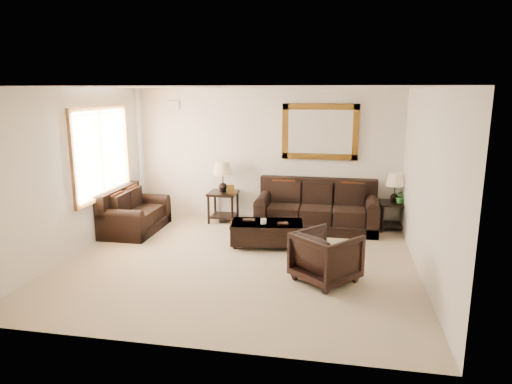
% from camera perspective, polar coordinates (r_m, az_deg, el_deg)
% --- Properties ---
extents(room, '(5.51, 5.01, 2.71)m').
position_cam_1_polar(room, '(6.93, -2.37, 1.74)').
color(room, '#9E876D').
rests_on(room, ground).
extents(window, '(0.07, 1.96, 1.66)m').
position_cam_1_polar(window, '(8.71, -18.66, 4.66)').
color(window, white).
rests_on(window, room).
extents(mirror, '(1.50, 0.06, 1.10)m').
position_cam_1_polar(mirror, '(9.15, 8.01, 7.45)').
color(mirror, '#442C0D').
rests_on(mirror, room).
extents(air_vent, '(0.25, 0.02, 0.18)m').
position_cam_1_polar(air_vent, '(9.74, -10.24, 10.63)').
color(air_vent, '#999999').
rests_on(air_vent, room).
extents(sofa, '(2.31, 1.00, 0.95)m').
position_cam_1_polar(sofa, '(8.99, 7.59, -2.40)').
color(sofa, black).
rests_on(sofa, room).
extents(loveseat, '(0.87, 1.47, 0.83)m').
position_cam_1_polar(loveseat, '(9.08, -15.14, -2.83)').
color(loveseat, black).
rests_on(loveseat, room).
extents(end_table_left, '(0.57, 0.57, 1.26)m').
position_cam_1_polar(end_table_left, '(9.29, -4.15, 1.20)').
color(end_table_left, black).
rests_on(end_table_left, room).
extents(end_table_right, '(0.51, 0.51, 1.12)m').
position_cam_1_polar(end_table_right, '(9.11, 16.93, -0.13)').
color(end_table_right, black).
rests_on(end_table_right, room).
extents(coffee_table, '(1.32, 0.82, 0.53)m').
position_cam_1_polar(coffee_table, '(7.94, 1.38, -4.93)').
color(coffee_table, black).
rests_on(coffee_table, room).
extents(armchair, '(1.06, 1.05, 0.79)m').
position_cam_1_polar(armchair, '(6.55, 8.76, -7.71)').
color(armchair, black).
rests_on(armchair, floor).
extents(potted_plant, '(0.32, 0.34, 0.22)m').
position_cam_1_polar(potted_plant, '(9.05, 17.66, -0.69)').
color(potted_plant, '#225F20').
rests_on(potted_plant, end_table_right).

